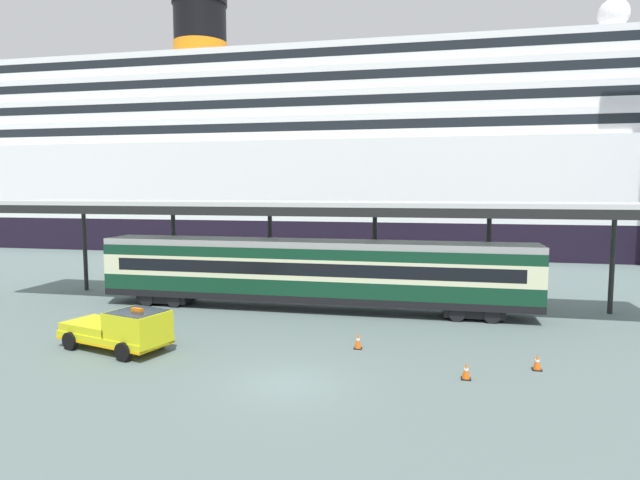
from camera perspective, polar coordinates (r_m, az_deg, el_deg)
ground_plane at (r=20.17m, az=-3.53°, el=-15.16°), size 400.00×400.00×0.00m
cruise_ship at (r=73.88m, az=-7.63°, el=8.24°), size 160.00×30.78×32.62m
platform_canopy at (r=31.17m, az=-0.69°, el=3.59°), size 40.52×5.05×6.36m
train_carriage at (r=31.10m, az=-0.87°, el=-3.34°), size 25.38×2.81×4.11m
service_truck at (r=25.14m, az=-20.45°, el=-8.94°), size 5.56×3.39×2.02m
traffic_cone_near at (r=24.12m, az=4.10°, el=-10.73°), size 0.36×0.36×0.75m
traffic_cone_mid at (r=23.06m, az=22.30°, el=-12.04°), size 0.36×0.36×0.66m
traffic_cone_far at (r=21.18m, az=15.43°, el=-13.39°), size 0.36×0.36×0.66m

